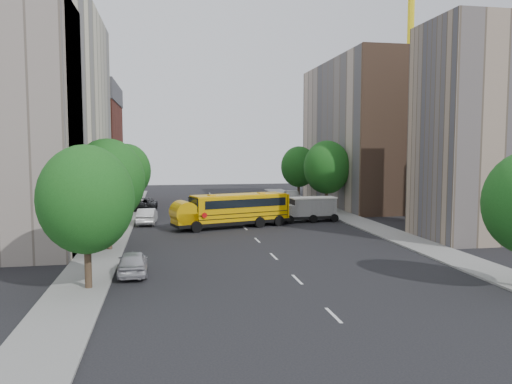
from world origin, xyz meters
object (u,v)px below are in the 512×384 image
object	(u,v)px
tower_crane	(425,28)
parked_car_5	(292,197)
street_tree_4	(327,167)
school_bus	(231,209)
street_tree_2	(127,171)
parked_car_4	(311,204)
street_tree_5	(299,167)
street_tree_0	(86,200)
parked_car_0	(133,263)
safari_truck	(309,209)
parked_car_2	(145,204)
street_tree_1	(108,181)
parked_car_1	(147,216)

from	to	relation	value
tower_crane	parked_car_5	distance (m)	31.66
street_tree_4	parked_car_5	world-z (taller)	street_tree_4
school_bus	street_tree_4	bearing A→B (deg)	20.98
street_tree_2	parked_car_4	xyz separation A→B (m)	(20.60, 1.51, -4.03)
street_tree_5	street_tree_4	bearing A→B (deg)	-90.00
street_tree_0	parked_car_0	world-z (taller)	street_tree_0
street_tree_2	street_tree_4	size ratio (longest dim) A/B	0.95
street_tree_0	school_bus	xyz separation A→B (m)	(9.83, 18.73, -2.91)
street_tree_4	safari_truck	distance (m)	8.94
tower_crane	parked_car_5	size ratio (longest dim) A/B	7.48
street_tree_5	parked_car_5	bearing A→B (deg)	-127.47
safari_truck	parked_car_0	size ratio (longest dim) A/B	1.40
street_tree_5	parked_car_5	xyz separation A→B (m)	(-1.40, -1.83, -3.92)
tower_crane	parked_car_2	world-z (taller)	tower_crane
street_tree_4	parked_car_5	distance (m)	11.13
tower_crane	street_tree_1	size ratio (longest dim) A/B	4.52
parked_car_1	street_tree_2	bearing A→B (deg)	-65.20
street_tree_4	parked_car_0	bearing A→B (deg)	-128.31
tower_crane	safari_truck	xyz separation A→B (m)	(-23.41, -20.95, -23.21)
street_tree_4	safari_truck	bearing A→B (deg)	-120.90
parked_car_4	parked_car_5	bearing A→B (deg)	91.03
safari_truck	parked_car_5	distance (m)	17.35
tower_crane	street_tree_0	distance (m)	62.12
street_tree_4	school_bus	distance (m)	15.66
parked_car_1	parked_car_2	xyz separation A→B (m)	(-0.54, 10.88, -0.01)
street_tree_4	parked_car_1	size ratio (longest dim) A/B	1.75
parked_car_1	parked_car_4	size ratio (longest dim) A/B	0.98
parked_car_2	street_tree_0	bearing A→B (deg)	91.10
parked_car_4	parked_car_5	xyz separation A→B (m)	(0.00, 8.66, -0.01)
street_tree_0	street_tree_4	size ratio (longest dim) A/B	0.91
street_tree_1	street_tree_2	size ratio (longest dim) A/B	1.03
tower_crane	parked_car_4	bearing A→B (deg)	-148.84
street_tree_5	parked_car_1	size ratio (longest dim) A/B	1.63
school_bus	street_tree_1	bearing A→B (deg)	-154.70
street_tree_1	street_tree_5	bearing A→B (deg)	53.75
safari_truck	parked_car_2	distance (m)	20.19
parked_car_5	street_tree_1	bearing A→B (deg)	-121.78
tower_crane	parked_car_2	xyz separation A→B (m)	(-39.60, -8.88, -23.73)
street_tree_1	parked_car_0	xyz separation A→B (m)	(2.04, -7.26, -4.25)
parked_car_5	street_tree_4	bearing A→B (deg)	-77.77
street_tree_4	parked_car_4	distance (m)	4.74
parked_car_4	parked_car_0	bearing A→B (deg)	-123.70
safari_truck	parked_car_1	distance (m)	15.70
parked_car_1	parked_car_5	bearing A→B (deg)	-135.21
parked_car_0	parked_car_2	distance (m)	30.38
parked_car_1	street_tree_1	bearing A→B (deg)	83.71
school_bus	street_tree_0	bearing A→B (deg)	-134.00
tower_crane	parked_car_0	bearing A→B (deg)	-134.97
street_tree_1	street_tree_2	xyz separation A→B (m)	(0.00, 18.00, -0.12)
tower_crane	parked_car_2	bearing A→B (deg)	-167.36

